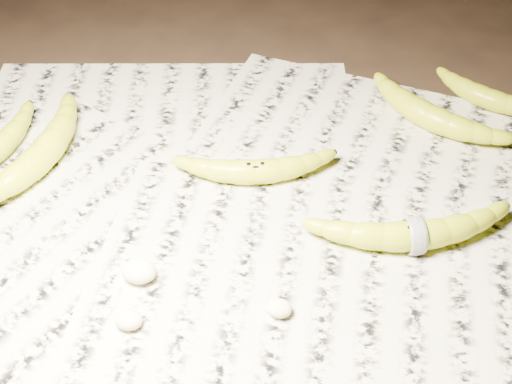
% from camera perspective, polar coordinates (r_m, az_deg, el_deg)
% --- Properties ---
extents(ground, '(3.00, 3.00, 0.00)m').
position_cam_1_polar(ground, '(0.88, -0.05, -3.46)').
color(ground, black).
rests_on(ground, ground).
extents(newspaper_patch, '(0.90, 0.70, 0.01)m').
position_cam_1_polar(newspaper_patch, '(0.90, -1.13, -1.70)').
color(newspaper_patch, beige).
rests_on(newspaper_patch, ground).
extents(banana_left_b, '(0.10, 0.22, 0.04)m').
position_cam_1_polar(banana_left_b, '(0.99, -16.74, 3.05)').
color(banana_left_b, '#B4BA17').
rests_on(banana_left_b, newspaper_patch).
extents(banana_center, '(0.19, 0.10, 0.03)m').
position_cam_1_polar(banana_center, '(0.93, -0.05, 1.81)').
color(banana_center, '#B4BA17').
rests_on(banana_center, newspaper_patch).
extents(banana_taped, '(0.23, 0.12, 0.04)m').
position_cam_1_polar(banana_taped, '(0.87, 12.58, -3.27)').
color(banana_taped, '#B4BA17').
rests_on(banana_taped, newspaper_patch).
extents(banana_upper_a, '(0.20, 0.16, 0.04)m').
position_cam_1_polar(banana_upper_a, '(1.05, 13.62, 6.12)').
color(banana_upper_a, '#B4BA17').
rests_on(banana_upper_a, newspaper_patch).
extents(banana_upper_b, '(0.16, 0.11, 0.03)m').
position_cam_1_polar(banana_upper_b, '(1.11, 18.06, 7.31)').
color(banana_upper_b, '#B4BA17').
rests_on(banana_upper_b, newspaper_patch).
extents(measuring_tape, '(0.02, 0.05, 0.05)m').
position_cam_1_polar(measuring_tape, '(0.87, 12.58, -3.27)').
color(measuring_tape, white).
rests_on(measuring_tape, newspaper_patch).
extents(flesh_chunk_a, '(0.04, 0.03, 0.02)m').
position_cam_1_polar(flesh_chunk_a, '(0.83, -9.37, -6.09)').
color(flesh_chunk_a, beige).
rests_on(flesh_chunk_a, newspaper_patch).
extents(flesh_chunk_b, '(0.03, 0.03, 0.02)m').
position_cam_1_polar(flesh_chunk_b, '(0.79, -10.19, -9.87)').
color(flesh_chunk_b, beige).
rests_on(flesh_chunk_b, newspaper_patch).
extents(flesh_chunk_c, '(0.03, 0.02, 0.02)m').
position_cam_1_polar(flesh_chunk_c, '(0.79, 1.87, -9.10)').
color(flesh_chunk_c, beige).
rests_on(flesh_chunk_c, newspaper_patch).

